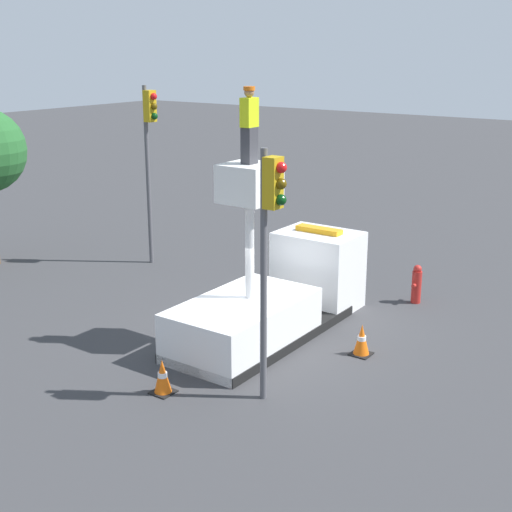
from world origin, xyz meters
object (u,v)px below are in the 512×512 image
Objects in this scene: traffic_light_across at (149,140)px; traffic_cone_curbside at (362,340)px; bucket_truck at (275,297)px; traffic_cone_rear at (163,377)px; fire_hydrant at (417,284)px; traffic_light_pole at (270,227)px; worker at (249,125)px.

traffic_light_across is 10.37m from traffic_cone_curbside.
bucket_truck is at bearing -111.58° from traffic_light_across.
traffic_cone_rear is at bearing 148.64° from traffic_cone_curbside.
bucket_truck is 1.07× the size of traffic_light_across.
traffic_light_across is 5.22× the size of fire_hydrant.
traffic_light_across is (5.89, 8.71, 0.45)m from traffic_light_pole.
traffic_light_pole is 4.06m from traffic_cone_rear.
traffic_cone_rear is 4.93m from traffic_cone_curbside.
traffic_cone_curbside is at bearing -174.88° from fire_hydrant.
traffic_light_pole is (-3.25, -2.02, 2.80)m from bucket_truck.
traffic_light_pole is (-2.14, -2.02, -1.66)m from worker.
traffic_light_pole is at bearing 170.28° from traffic_cone_curbside.
worker reaches higher than traffic_cone_rear.
traffic_light_across is at bearing 55.92° from traffic_light_pole.
worker reaches higher than traffic_light_pole.
traffic_cone_curbside reaches higher than traffic_cone_rear.
worker is 0.29× the size of traffic_light_across.
worker is 5.95m from traffic_cone_rear.
traffic_light_pole reaches higher than bucket_truck.
traffic_light_across is at bearing 99.17° from fire_hydrant.
traffic_light_across is 7.72× the size of traffic_cone_rear.
traffic_light_across is 7.67× the size of traffic_cone_curbside.
traffic_cone_rear is (-4.29, 0.01, -0.55)m from bucket_truck.
bucket_truck is 8.24× the size of traffic_cone_curbside.
bucket_truck is 4.64m from fire_hydrant.
fire_hydrant reaches higher than traffic_cone_rear.
traffic_cone_curbside is at bearing -68.24° from worker.
traffic_cone_curbside is at bearing -91.93° from bucket_truck.
traffic_cone_rear is at bearing -136.06° from traffic_light_across.
traffic_light_pole is at bearing -62.64° from traffic_cone_rear.
worker reaches higher than fire_hydrant.
fire_hydrant is 4.19m from traffic_cone_curbside.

